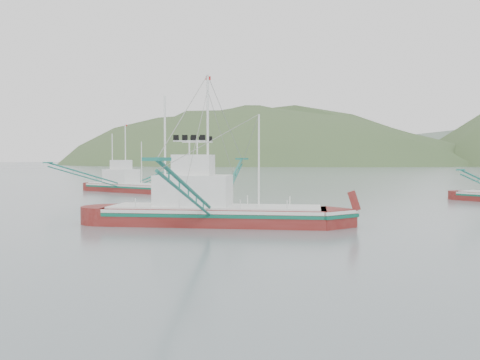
% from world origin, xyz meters
% --- Properties ---
extents(ground, '(1200.00, 1200.00, 0.00)m').
position_xyz_m(ground, '(0.00, 0.00, 0.00)').
color(ground, slate).
rests_on(ground, ground).
extents(main_boat, '(17.08, 28.98, 12.16)m').
position_xyz_m(main_boat, '(0.46, 0.83, 2.43)').
color(main_boat, maroon).
rests_on(main_boat, ground).
extents(bg_boat_left, '(15.36, 26.90, 10.96)m').
position_xyz_m(bg_boat_left, '(-31.51, 29.01, 1.75)').
color(bg_boat_left, maroon).
rests_on(bg_boat_left, ground).
extents(headland_left, '(448.00, 308.00, 210.00)m').
position_xyz_m(headland_left, '(-180.00, 360.00, 0.00)').
color(headland_left, '#3B542B').
rests_on(headland_left, ground).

